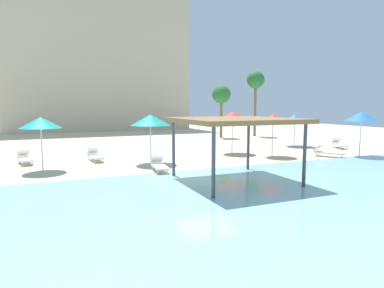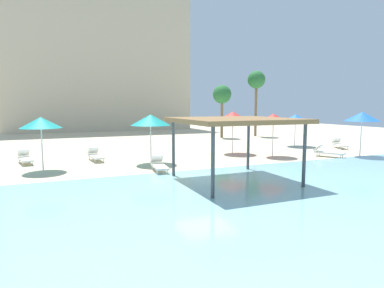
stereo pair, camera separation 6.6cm
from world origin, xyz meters
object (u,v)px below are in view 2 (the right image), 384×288
Objects in this scene: beach_umbrella_blue_1 at (362,117)px; palm_tree_1 at (256,81)px; shade_pavilion at (234,122)px; beach_umbrella_teal_7 at (41,123)px; beach_umbrella_teal_2 at (151,120)px; beach_umbrella_red_0 at (233,116)px; lounge_chair_2 at (25,158)px; lounge_chair_0 at (327,152)px; lounge_chair_1 at (339,144)px; beach_umbrella_blue_4 at (296,118)px; beach_umbrella_red_6 at (273,118)px; palm_tree_0 at (222,95)px; lounge_chair_3 at (159,165)px; lounge_chair_5 at (95,155)px.

beach_umbrella_blue_1 is 15.66m from palm_tree_1.
beach_umbrella_teal_7 is at bearing 142.54° from shade_pavilion.
beach_umbrella_red_0 is at bearing 15.12° from beach_umbrella_teal_2.
shade_pavilion is 12.34m from lounge_chair_2.
lounge_chair_1 is (4.24, 2.93, 0.00)m from lounge_chair_0.
beach_umbrella_red_6 is (-5.05, -3.81, 0.22)m from beach_umbrella_blue_4.
beach_umbrella_blue_4 is 9.30m from palm_tree_0.
beach_umbrella_teal_2 is (-2.02, 5.79, -0.11)m from shade_pavilion.
palm_tree_0 is at bearing 63.29° from shade_pavilion.
beach_umbrella_blue_4 is at bearing 119.22° from lounge_chair_3.
palm_tree_0 is (13.84, 9.90, 4.02)m from lounge_chair_5.
palm_tree_1 reaches higher than lounge_chair_0.
palm_tree_1 is at bearing 60.32° from beach_umbrella_red_6.
lounge_chair_5 is at bearing -69.05° from lounge_chair_1.
palm_tree_1 is at bearing -154.70° from lounge_chair_1.
lounge_chair_1 is (20.97, 0.86, -2.10)m from beach_umbrella_teal_7.
shade_pavilion is at bearing -126.25° from palm_tree_1.
lounge_chair_1 is at bearing 108.01° from lounge_chair_3.
lounge_chair_1 and lounge_chair_3 have the same top height.
lounge_chair_0 is at bearing -7.05° from beach_umbrella_teal_7.
palm_tree_0 reaches higher than beach_umbrella_red_6.
lounge_chair_1 is at bearing -89.82° from palm_tree_1.
beach_umbrella_teal_7 is 1.39× the size of lounge_chair_5.
shade_pavilion is 6.13m from beach_umbrella_teal_2.
lounge_chair_3 is 18.77m from palm_tree_0.
lounge_chair_2 is at bearing -152.00° from palm_tree_0.
lounge_chair_1 is 1.00× the size of lounge_chair_2.
shade_pavilion is 2.39× the size of lounge_chair_2.
beach_umbrella_red_0 and beach_umbrella_blue_1 have the same top height.
beach_umbrella_teal_2 is 1.01× the size of beach_umbrella_red_6.
palm_tree_1 reaches higher than beach_umbrella_red_0.
beach_umbrella_red_6 is (1.70, -2.21, -0.08)m from beach_umbrella_red_0.
palm_tree_0 is at bearing 151.41° from lounge_chair_0.
beach_umbrella_teal_2 is 16.51m from palm_tree_0.
palm_tree_0 is (-0.10, 14.15, 4.02)m from lounge_chair_0.
palm_tree_1 reaches higher than beach_umbrella_teal_2.
beach_umbrella_red_6 is at bearing -119.68° from palm_tree_1.
beach_umbrella_blue_4 reaches higher than lounge_chair_2.
lounge_chair_1 is at bearing 73.64° from lounge_chair_2.
shade_pavilion is 1.70× the size of beach_umbrella_teal_2.
lounge_chair_1 is (9.09, -0.78, -2.25)m from beach_umbrella_red_0.
palm_tree_1 reaches higher than lounge_chair_1.
palm_tree_0 reaches higher than shade_pavilion.
lounge_chair_5 is at bearing 37.89° from beach_umbrella_teal_7.
beach_umbrella_blue_1 is at bearing 40.61° from lounge_chair_0.
beach_umbrella_red_6 reaches higher than beach_umbrella_blue_4.
lounge_chair_0 is 15.99m from palm_tree_1.
shade_pavilion is at bearing -138.55° from beach_umbrella_red_6.
beach_umbrella_blue_1 is at bearing 15.09° from shade_pavilion.
palm_tree_0 reaches higher than beach_umbrella_red_0.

